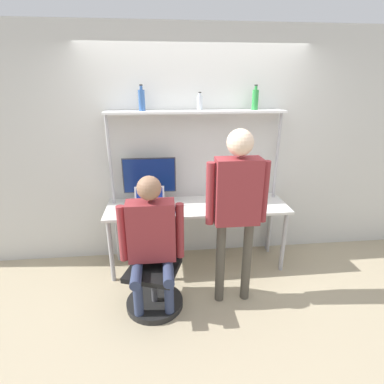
{
  "coord_description": "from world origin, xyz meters",
  "views": [
    {
      "loc": [
        -0.39,
        -2.83,
        2.1
      ],
      "look_at": [
        -0.11,
        -0.18,
        1.12
      ],
      "focal_mm": 28.0,
      "sensor_mm": 36.0,
      "label": 1
    }
  ],
  "objects_px": {
    "cell_phone": "(174,210)",
    "bottle_blue": "(142,100)",
    "person_standing": "(237,197)",
    "bottle_green": "(255,99)",
    "laptop": "(150,203)",
    "person_seated": "(151,235)",
    "monitor": "(149,178)",
    "bottle_clear": "(200,103)",
    "office_chair": "(155,280)"
  },
  "relations": [
    {
      "from": "laptop",
      "to": "bottle_blue",
      "type": "xyz_separation_m",
      "value": [
        -0.04,
        0.21,
        1.09
      ]
    },
    {
      "from": "cell_phone",
      "to": "office_chair",
      "type": "xyz_separation_m",
      "value": [
        -0.23,
        -0.54,
        -0.51
      ]
    },
    {
      "from": "person_standing",
      "to": "laptop",
      "type": "bearing_deg",
      "value": 142.39
    },
    {
      "from": "cell_phone",
      "to": "bottle_blue",
      "type": "relative_size",
      "value": 0.56
    },
    {
      "from": "office_chair",
      "to": "person_seated",
      "type": "height_order",
      "value": "person_seated"
    },
    {
      "from": "person_seated",
      "to": "bottle_green",
      "type": "height_order",
      "value": "bottle_green"
    },
    {
      "from": "person_standing",
      "to": "bottle_green",
      "type": "distance_m",
      "value": 1.22
    },
    {
      "from": "office_chair",
      "to": "laptop",
      "type": "bearing_deg",
      "value": 94.03
    },
    {
      "from": "monitor",
      "to": "bottle_blue",
      "type": "relative_size",
      "value": 2.24
    },
    {
      "from": "cell_phone",
      "to": "bottle_blue",
      "type": "xyz_separation_m",
      "value": [
        -0.31,
        0.28,
        1.15
      ]
    },
    {
      "from": "monitor",
      "to": "bottle_clear",
      "type": "relative_size",
      "value": 3.16
    },
    {
      "from": "person_seated",
      "to": "bottle_blue",
      "type": "height_order",
      "value": "bottle_blue"
    },
    {
      "from": "monitor",
      "to": "cell_phone",
      "type": "xyz_separation_m",
      "value": [
        0.27,
        -0.25,
        -0.3
      ]
    },
    {
      "from": "bottle_green",
      "to": "office_chair",
      "type": "bearing_deg",
      "value": -144.17
    },
    {
      "from": "laptop",
      "to": "bottle_clear",
      "type": "relative_size",
      "value": 1.75
    },
    {
      "from": "bottle_blue",
      "to": "bottle_clear",
      "type": "distance_m",
      "value": 0.62
    },
    {
      "from": "monitor",
      "to": "person_standing",
      "type": "height_order",
      "value": "person_standing"
    },
    {
      "from": "monitor",
      "to": "cell_phone",
      "type": "relative_size",
      "value": 3.99
    },
    {
      "from": "monitor",
      "to": "bottle_clear",
      "type": "distance_m",
      "value": 1.0
    },
    {
      "from": "laptop",
      "to": "bottle_blue",
      "type": "height_order",
      "value": "bottle_blue"
    },
    {
      "from": "bottle_blue",
      "to": "cell_phone",
      "type": "bearing_deg",
      "value": -42.9
    },
    {
      "from": "bottle_blue",
      "to": "monitor",
      "type": "bearing_deg",
      "value": -39.77
    },
    {
      "from": "laptop",
      "to": "bottle_blue",
      "type": "bearing_deg",
      "value": 99.89
    },
    {
      "from": "bottle_clear",
      "to": "bottle_blue",
      "type": "bearing_deg",
      "value": -180.0
    },
    {
      "from": "laptop",
      "to": "bottle_clear",
      "type": "xyz_separation_m",
      "value": [
        0.58,
        0.21,
        1.06
      ]
    },
    {
      "from": "bottle_green",
      "to": "bottle_clear",
      "type": "distance_m",
      "value": 0.61
    },
    {
      "from": "person_standing",
      "to": "bottle_green",
      "type": "bearing_deg",
      "value": 66.35
    },
    {
      "from": "person_seated",
      "to": "bottle_clear",
      "type": "bearing_deg",
      "value": 57.75
    },
    {
      "from": "office_chair",
      "to": "person_seated",
      "type": "relative_size",
      "value": 0.66
    },
    {
      "from": "bottle_blue",
      "to": "bottle_clear",
      "type": "height_order",
      "value": "bottle_blue"
    },
    {
      "from": "laptop",
      "to": "bottle_green",
      "type": "relative_size",
      "value": 1.26
    },
    {
      "from": "person_seated",
      "to": "person_standing",
      "type": "xyz_separation_m",
      "value": [
        0.79,
        0.03,
        0.33
      ]
    },
    {
      "from": "cell_phone",
      "to": "bottle_green",
      "type": "distance_m",
      "value": 1.5
    },
    {
      "from": "cell_phone",
      "to": "bottle_blue",
      "type": "distance_m",
      "value": 1.22
    },
    {
      "from": "cell_phone",
      "to": "person_seated",
      "type": "relative_size",
      "value": 0.11
    },
    {
      "from": "monitor",
      "to": "office_chair",
      "type": "xyz_separation_m",
      "value": [
        0.04,
        -0.79,
        -0.81
      ]
    },
    {
      "from": "laptop",
      "to": "bottle_green",
      "type": "bearing_deg",
      "value": 9.96
    },
    {
      "from": "office_chair",
      "to": "person_standing",
      "type": "bearing_deg",
      "value": -1.04
    },
    {
      "from": "person_seated",
      "to": "bottle_blue",
      "type": "xyz_separation_m",
      "value": [
        -0.07,
        0.87,
        1.14
      ]
    },
    {
      "from": "monitor",
      "to": "office_chair",
      "type": "relative_size",
      "value": 0.67
    },
    {
      "from": "cell_phone",
      "to": "bottle_clear",
      "type": "xyz_separation_m",
      "value": [
        0.31,
        0.28,
        1.12
      ]
    },
    {
      "from": "bottle_green",
      "to": "bottle_clear",
      "type": "bearing_deg",
      "value": -180.0
    },
    {
      "from": "person_seated",
      "to": "person_standing",
      "type": "distance_m",
      "value": 0.86
    },
    {
      "from": "office_chair",
      "to": "bottle_green",
      "type": "xyz_separation_m",
      "value": [
        1.15,
        0.83,
        1.66
      ]
    },
    {
      "from": "person_standing",
      "to": "bottle_clear",
      "type": "height_order",
      "value": "bottle_clear"
    },
    {
      "from": "cell_phone",
      "to": "bottle_clear",
      "type": "relative_size",
      "value": 0.79
    },
    {
      "from": "bottle_green",
      "to": "laptop",
      "type": "bearing_deg",
      "value": -170.04
    },
    {
      "from": "monitor",
      "to": "person_seated",
      "type": "bearing_deg",
      "value": -88.19
    },
    {
      "from": "laptop",
      "to": "office_chair",
      "type": "height_order",
      "value": "laptop"
    },
    {
      "from": "laptop",
      "to": "bottle_blue",
      "type": "relative_size",
      "value": 1.24
    }
  ]
}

